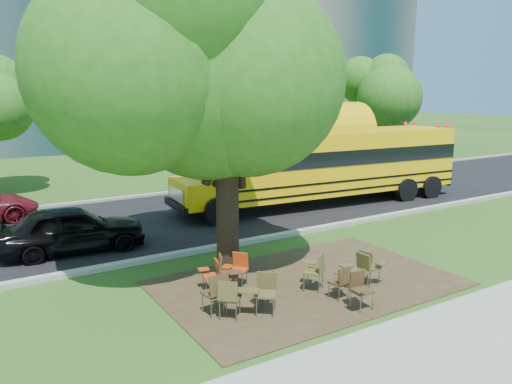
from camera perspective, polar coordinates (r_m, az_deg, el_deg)
ground at (r=12.15m, az=0.62°, el=-10.60°), size 160.00×160.00×0.00m
dirt_patch at (r=12.30m, az=5.89°, el=-10.30°), size 7.00×4.50×0.03m
asphalt_road at (r=18.15m, az=-11.29°, el=-3.21°), size 80.00×8.00×0.04m
kerb_near at (r=14.60m, az=-5.73°, el=-6.50°), size 80.00×0.25×0.14m
kerb_far at (r=21.94m, az=-15.07°, el=-0.70°), size 80.00×0.25×0.14m
building_right at (r=56.75m, az=0.63°, el=19.61°), size 30.00×16.00×25.00m
bg_tree_3 at (r=27.37m, az=-0.90°, el=12.52°), size 5.60×5.60×7.84m
bg_tree_4 at (r=31.49m, az=12.92°, el=10.86°), size 5.00×5.00×6.85m
main_tree at (r=11.98m, az=-3.49°, el=15.18°), size 7.20×7.20×8.95m
school_bus at (r=20.57m, az=8.62°, el=3.41°), size 12.25×3.68×2.95m
chair_0 at (r=10.46m, az=-4.51°, el=-11.03°), size 0.61×0.57×0.93m
chair_1 at (r=10.26m, az=-2.95°, el=-11.68°), size 0.75×0.59×0.87m
chair_2 at (r=10.93m, az=1.07°, el=-10.44°), size 0.54×0.63×0.79m
chair_3 at (r=10.50m, az=1.01°, el=-11.03°), size 0.76×0.60×0.89m
chair_4 at (r=11.35m, az=9.71°, el=-9.81°), size 0.52×0.51×0.78m
chair_5 at (r=10.93m, az=11.76°, el=-10.53°), size 0.56×0.49×0.84m
chair_6 at (r=11.94m, az=11.63°, el=-8.48°), size 0.55×0.57×0.87m
chair_7 at (r=12.22m, az=12.80°, el=-8.05°), size 0.59×0.58×0.87m
chair_8 at (r=11.64m, az=-4.99°, el=-9.12°), size 0.46×0.58×0.78m
chair_9 at (r=11.90m, az=-2.10°, el=-8.48°), size 0.70×0.55×0.82m
chair_10 at (r=11.44m, az=-3.51°, el=-8.96°), size 0.59×0.75×0.93m
chair_11 at (r=11.71m, az=6.90°, el=-8.62°), size 0.61×0.77×0.91m
black_car at (r=15.20m, az=-20.27°, el=-4.01°), size 4.16×1.93×1.38m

